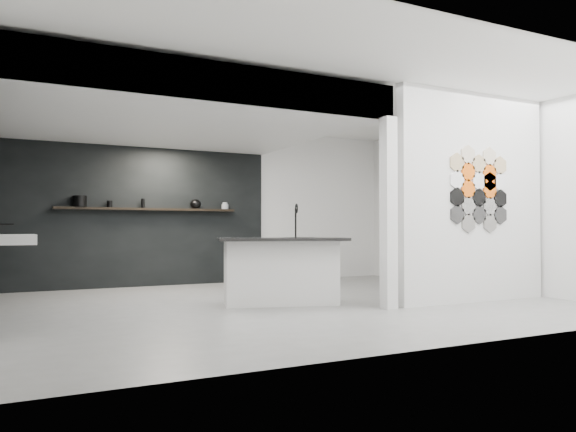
# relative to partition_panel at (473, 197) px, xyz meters

# --- Properties ---
(floor) EXTENTS (7.00, 6.00, 0.01)m
(floor) POSITION_rel_partition_panel_xyz_m (-2.23, 1.00, -1.40)
(floor) COLOR slate
(partition_panel) EXTENTS (2.45, 0.15, 2.80)m
(partition_panel) POSITION_rel_partition_panel_xyz_m (0.00, 0.00, 0.00)
(partition_panel) COLOR silver
(partition_panel) RESTS_ON floor
(bay_clad_back) EXTENTS (4.40, 0.04, 2.35)m
(bay_clad_back) POSITION_rel_partition_panel_xyz_m (-3.52, 3.97, -0.22)
(bay_clad_back) COLOR black
(bay_clad_back) RESTS_ON floor
(bulkhead) EXTENTS (4.40, 4.00, 0.40)m
(bulkhead) POSITION_rel_partition_panel_xyz_m (-3.52, 2.00, 1.15)
(bulkhead) COLOR silver
(bulkhead) RESTS_ON corner_column
(corner_column) EXTENTS (0.16, 0.16, 2.35)m
(corner_column) POSITION_rel_partition_panel_xyz_m (-1.41, 0.00, -0.22)
(corner_column) COLOR silver
(corner_column) RESTS_ON floor
(fascia_beam) EXTENTS (4.40, 0.16, 0.40)m
(fascia_beam) POSITION_rel_partition_panel_xyz_m (-3.52, 0.08, 1.15)
(fascia_beam) COLOR silver
(fascia_beam) RESTS_ON corner_column
(wall_basin) EXTENTS (0.40, 0.60, 0.12)m
(wall_basin) POSITION_rel_partition_panel_xyz_m (-5.46, 1.80, -0.55)
(wall_basin) COLOR silver
(wall_basin) RESTS_ON bay_clad_left
(display_shelf) EXTENTS (3.00, 0.15, 0.04)m
(display_shelf) POSITION_rel_partition_panel_xyz_m (-3.43, 3.87, -0.10)
(display_shelf) COLOR black
(display_shelf) RESTS_ON bay_clad_back
(kitchen_island) EXTENTS (1.77, 1.16, 1.31)m
(kitchen_island) POSITION_rel_partition_panel_xyz_m (-2.41, 0.94, -0.96)
(kitchen_island) COLOR silver
(kitchen_island) RESTS_ON floor
(stockpot) EXTENTS (0.28, 0.28, 0.18)m
(stockpot) POSITION_rel_partition_panel_xyz_m (-4.53, 3.87, 0.01)
(stockpot) COLOR black
(stockpot) RESTS_ON display_shelf
(kettle) EXTENTS (0.20, 0.20, 0.16)m
(kettle) POSITION_rel_partition_panel_xyz_m (-2.62, 3.87, 0.00)
(kettle) COLOR black
(kettle) RESTS_ON display_shelf
(glass_bowl) EXTENTS (0.15, 0.15, 0.09)m
(glass_bowl) POSITION_rel_partition_panel_xyz_m (-2.08, 3.87, -0.04)
(glass_bowl) COLOR gray
(glass_bowl) RESTS_ON display_shelf
(glass_vase) EXTENTS (0.10, 0.10, 0.12)m
(glass_vase) POSITION_rel_partition_panel_xyz_m (-2.08, 3.87, -0.02)
(glass_vase) COLOR gray
(glass_vase) RESTS_ON display_shelf
(bottle_dark) EXTENTS (0.07, 0.07, 0.15)m
(bottle_dark) POSITION_rel_partition_panel_xyz_m (-3.53, 3.87, -0.00)
(bottle_dark) COLOR black
(bottle_dark) RESTS_ON display_shelf
(utensil_cup) EXTENTS (0.09, 0.09, 0.11)m
(utensil_cup) POSITION_rel_partition_panel_xyz_m (-4.07, 3.87, -0.03)
(utensil_cup) COLOR black
(utensil_cup) RESTS_ON display_shelf
(hex_tile_cluster) EXTENTS (1.04, 0.02, 1.16)m
(hex_tile_cluster) POSITION_rel_partition_panel_xyz_m (0.03, -0.09, 0.10)
(hex_tile_cluster) COLOR #2D2D2D
(hex_tile_cluster) RESTS_ON partition_panel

